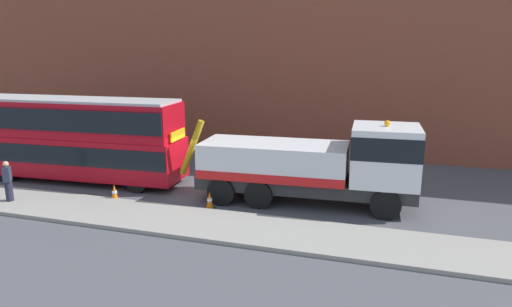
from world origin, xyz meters
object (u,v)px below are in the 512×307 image
object	(u,v)px
recovery_tow_truck	(316,163)
traffic_cone_near_bus	(115,193)
pedestrian_onlooker	(8,182)
traffic_cone_midway	(210,201)
double_decker_bus	(73,136)

from	to	relation	value
recovery_tow_truck	traffic_cone_near_bus	size ratio (longest dim) A/B	14.17
pedestrian_onlooker	traffic_cone_near_bus	xyz separation A→B (m)	(3.96, 1.67, -0.64)
recovery_tow_truck	traffic_cone_midway	distance (m)	4.65
pedestrian_onlooker	traffic_cone_near_bus	world-z (taller)	pedestrian_onlooker
recovery_tow_truck	traffic_cone_midway	bearing A→B (deg)	-157.55
traffic_cone_near_bus	traffic_cone_midway	world-z (taller)	same
traffic_cone_midway	pedestrian_onlooker	bearing A→B (deg)	-166.63
pedestrian_onlooker	traffic_cone_midway	distance (m)	8.50
recovery_tow_truck	double_decker_bus	size ratio (longest dim) A/B	0.92
traffic_cone_midway	traffic_cone_near_bus	bearing A→B (deg)	-176.11
recovery_tow_truck	double_decker_bus	bearing A→B (deg)	177.04
double_decker_bus	traffic_cone_midway	bearing A→B (deg)	-16.42
pedestrian_onlooker	traffic_cone_near_bus	size ratio (longest dim) A/B	2.38
traffic_cone_near_bus	recovery_tow_truck	bearing A→B (deg)	14.89
recovery_tow_truck	traffic_cone_near_bus	world-z (taller)	recovery_tow_truck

